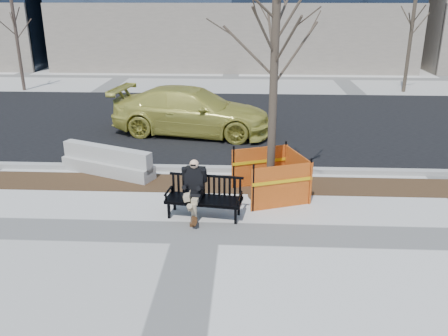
{
  "coord_description": "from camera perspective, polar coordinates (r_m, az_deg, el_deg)",
  "views": [
    {
      "loc": [
        0.97,
        -8.48,
        4.56
      ],
      "look_at": [
        0.49,
        1.35,
        0.91
      ],
      "focal_mm": 37.98,
      "sensor_mm": 36.0,
      "label": 1
    }
  ],
  "objects": [
    {
      "name": "ground",
      "position": [
        9.68,
        -3.3,
        -7.78
      ],
      "size": [
        120.0,
        120.0,
        0.0
      ],
      "primitive_type": "plane",
      "color": "beige",
      "rests_on": "ground"
    },
    {
      "name": "mulch_strip",
      "position": [
        12.02,
        -2.02,
        -1.91
      ],
      "size": [
        40.0,
        1.2,
        0.02
      ],
      "primitive_type": "cube",
      "color": "#47301C",
      "rests_on": "ground"
    },
    {
      "name": "asphalt_street",
      "position": [
        17.9,
        -0.39,
        5.63
      ],
      "size": [
        60.0,
        10.4,
        0.01
      ],
      "primitive_type": "cube",
      "color": "black",
      "rests_on": "ground"
    },
    {
      "name": "curb",
      "position": [
        12.88,
        -1.68,
        -0.08
      ],
      "size": [
        60.0,
        0.25,
        0.12
      ],
      "primitive_type": "cube",
      "color": "#9E9B93",
      "rests_on": "ground"
    },
    {
      "name": "bench",
      "position": [
        10.34,
        -2.39,
        -5.84
      ],
      "size": [
        1.73,
        0.82,
        0.89
      ],
      "primitive_type": null,
      "rotation": [
        0.0,
        0.0,
        -0.13
      ],
      "color": "black",
      "rests_on": "ground"
    },
    {
      "name": "seated_man",
      "position": [
        10.43,
        -3.59,
        -5.62
      ],
      "size": [
        0.64,
        0.95,
        1.24
      ],
      "primitive_type": null,
      "rotation": [
        0.0,
        0.0,
        -0.13
      ],
      "color": "black",
      "rests_on": "ground"
    },
    {
      "name": "tree_fence",
      "position": [
        11.39,
        5.5,
        -3.33
      ],
      "size": [
        2.81,
        2.81,
        5.49
      ],
      "primitive_type": null,
      "rotation": [
        0.0,
        0.0,
        0.35
      ],
      "color": "orange",
      "rests_on": "ground"
    },
    {
      "name": "sedan",
      "position": [
        16.4,
        -3.76,
        4.18
      ],
      "size": [
        5.69,
        3.02,
        1.57
      ],
      "primitive_type": "imported",
      "rotation": [
        0.0,
        0.0,
        1.41
      ],
      "color": "gold",
      "rests_on": "ground"
    },
    {
      "name": "jersey_barrier_left",
      "position": [
        13.05,
        -13.72,
        -0.69
      ],
      "size": [
        2.7,
        1.56,
        0.78
      ],
      "primitive_type": null,
      "rotation": [
        0.0,
        0.0,
        -0.4
      ],
      "color": "#ACAAA1",
      "rests_on": "ground"
    },
    {
      "name": "far_tree_left",
      "position": [
        25.88,
        -22.89,
        8.65
      ],
      "size": [
        2.25,
        2.25,
        4.73
      ],
      "primitive_type": null,
      "rotation": [
        0.0,
        0.0,
        -0.36
      ],
      "color": "#4F3E33",
      "rests_on": "ground"
    },
    {
      "name": "far_tree_right",
      "position": [
        25.08,
        20.78,
        8.59
      ],
      "size": [
        2.24,
        2.24,
        5.12
      ],
      "primitive_type": null,
      "rotation": [
        0.0,
        0.0,
        -0.2
      ],
      "color": "#4D4031",
      "rests_on": "ground"
    }
  ]
}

